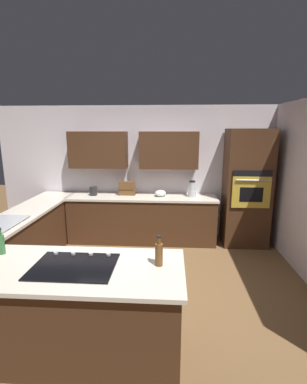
{
  "coord_description": "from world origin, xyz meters",
  "views": [
    {
      "loc": [
        -0.45,
        3.42,
        2.14
      ],
      "look_at": [
        -0.15,
        -1.22,
        1.1
      ],
      "focal_mm": 25.99,
      "sensor_mm": 36.0,
      "label": 1
    }
  ],
  "objects_px": {
    "spice_rack": "(127,188)",
    "mixing_bowl": "(160,193)",
    "blender": "(192,190)",
    "oil_bottle": "(1,244)",
    "second_bottle": "(159,253)",
    "sink_unit": "(1,223)",
    "kettle": "(93,191)",
    "wall_oven": "(247,188)",
    "cooktop": "(74,266)"
  },
  "relations": [
    {
      "from": "spice_rack",
      "to": "mixing_bowl",
      "type": "bearing_deg",
      "value": 175.15
    },
    {
      "from": "blender",
      "to": "oil_bottle",
      "type": "bearing_deg",
      "value": 51.08
    },
    {
      "from": "blender",
      "to": "second_bottle",
      "type": "xyz_separation_m",
      "value": [
        0.5,
        2.77,
        -0.01
      ]
    },
    {
      "from": "oil_bottle",
      "to": "sink_unit",
      "type": "bearing_deg",
      "value": -57.42
    },
    {
      "from": "mixing_bowl",
      "to": "second_bottle",
      "type": "distance_m",
      "value": 2.77
    },
    {
      "from": "spice_rack",
      "to": "blender",
      "type": "bearing_deg",
      "value": 177.47
    },
    {
      "from": "oil_bottle",
      "to": "second_bottle",
      "type": "bearing_deg",
      "value": 174.92
    },
    {
      "from": "second_bottle",
      "to": "sink_unit",
      "type": "bearing_deg",
      "value": -25.13
    },
    {
      "from": "oil_bottle",
      "to": "spice_rack",
      "type": "bearing_deg",
      "value": -107.96
    },
    {
      "from": "sink_unit",
      "to": "kettle",
      "type": "xyz_separation_m",
      "value": [
        -0.78,
        -1.75,
        0.07
      ]
    },
    {
      "from": "wall_oven",
      "to": "mixing_bowl",
      "type": "distance_m",
      "value": 1.6
    },
    {
      "from": "cooktop",
      "to": "mixing_bowl",
      "type": "distance_m",
      "value": 2.93
    },
    {
      "from": "sink_unit",
      "to": "second_bottle",
      "type": "xyz_separation_m",
      "value": [
        -2.18,
        1.02,
        0.1
      ]
    },
    {
      "from": "second_bottle",
      "to": "oil_bottle",
      "type": "bearing_deg",
      "value": -5.08
    },
    {
      "from": "second_bottle",
      "to": "mixing_bowl",
      "type": "bearing_deg",
      "value": -87.97
    },
    {
      "from": "cooktop",
      "to": "wall_oven",
      "type": "bearing_deg",
      "value": -129.05
    },
    {
      "from": "sink_unit",
      "to": "oil_bottle",
      "type": "bearing_deg",
      "value": 122.58
    },
    {
      "from": "oil_bottle",
      "to": "second_bottle",
      "type": "height_order",
      "value": "second_bottle"
    },
    {
      "from": "blender",
      "to": "oil_bottle",
      "type": "distance_m",
      "value": 3.37
    },
    {
      "from": "wall_oven",
      "to": "oil_bottle",
      "type": "xyz_separation_m",
      "value": [
        3.12,
        2.59,
        -0.07
      ]
    },
    {
      "from": "spice_rack",
      "to": "kettle",
      "type": "relative_size",
      "value": 1.89
    },
    {
      "from": "cooktop",
      "to": "oil_bottle",
      "type": "height_order",
      "value": "oil_bottle"
    },
    {
      "from": "blender",
      "to": "second_bottle",
      "type": "bearing_deg",
      "value": 79.72
    },
    {
      "from": "spice_rack",
      "to": "second_bottle",
      "type": "xyz_separation_m",
      "value": [
        -0.75,
        2.82,
        -0.01
      ]
    },
    {
      "from": "kettle",
      "to": "second_bottle",
      "type": "height_order",
      "value": "second_bottle"
    },
    {
      "from": "mixing_bowl",
      "to": "second_bottle",
      "type": "xyz_separation_m",
      "value": [
        -0.1,
        2.77,
        0.06
      ]
    },
    {
      "from": "wall_oven",
      "to": "blender",
      "type": "distance_m",
      "value": 1.0
    },
    {
      "from": "blender",
      "to": "spice_rack",
      "type": "distance_m",
      "value": 1.25
    },
    {
      "from": "second_bottle",
      "to": "cooktop",
      "type": "bearing_deg",
      "value": 5.75
    },
    {
      "from": "blender",
      "to": "spice_rack",
      "type": "xyz_separation_m",
      "value": [
        1.25,
        -0.06,
        -0.0
      ]
    },
    {
      "from": "spice_rack",
      "to": "second_bottle",
      "type": "relative_size",
      "value": 1.08
    },
    {
      "from": "oil_bottle",
      "to": "cooktop",
      "type": "bearing_deg",
      "value": 165.04
    },
    {
      "from": "cooktop",
      "to": "oil_bottle",
      "type": "distance_m",
      "value": 0.87
    },
    {
      "from": "blender",
      "to": "second_bottle",
      "type": "distance_m",
      "value": 2.81
    },
    {
      "from": "wall_oven",
      "to": "sink_unit",
      "type": "bearing_deg",
      "value": 25.02
    },
    {
      "from": "wall_oven",
      "to": "oil_bottle",
      "type": "height_order",
      "value": "wall_oven"
    },
    {
      "from": "wall_oven",
      "to": "blender",
      "type": "bearing_deg",
      "value": -1.64
    },
    {
      "from": "sink_unit",
      "to": "cooktop",
      "type": "height_order",
      "value": "sink_unit"
    },
    {
      "from": "mixing_bowl",
      "to": "blender",
      "type": "bearing_deg",
      "value": -180.0
    },
    {
      "from": "sink_unit",
      "to": "spice_rack",
      "type": "bearing_deg",
      "value": -128.42
    },
    {
      "from": "wall_oven",
      "to": "cooktop",
      "type": "distance_m",
      "value": 3.63
    },
    {
      "from": "wall_oven",
      "to": "mixing_bowl",
      "type": "height_order",
      "value": "wall_oven"
    },
    {
      "from": "spice_rack",
      "to": "oil_bottle",
      "type": "height_order",
      "value": "oil_bottle"
    },
    {
      "from": "cooktop",
      "to": "kettle",
      "type": "xyz_separation_m",
      "value": [
        0.62,
        -2.85,
        0.08
      ]
    },
    {
      "from": "cooktop",
      "to": "oil_bottle",
      "type": "relative_size",
      "value": 2.73
    },
    {
      "from": "cooktop",
      "to": "mixing_bowl",
      "type": "relative_size",
      "value": 3.47
    },
    {
      "from": "spice_rack",
      "to": "sink_unit",
      "type": "bearing_deg",
      "value": 51.58
    },
    {
      "from": "cooktop",
      "to": "spice_rack",
      "type": "distance_m",
      "value": 2.9
    },
    {
      "from": "kettle",
      "to": "second_bottle",
      "type": "bearing_deg",
      "value": 116.81
    },
    {
      "from": "sink_unit",
      "to": "oil_bottle",
      "type": "relative_size",
      "value": 2.52
    }
  ]
}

